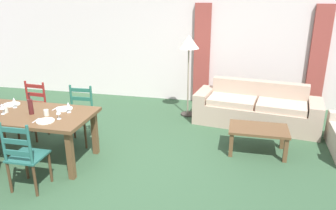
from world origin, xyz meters
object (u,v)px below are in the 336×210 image
Objects in this scene: coffee_cup_primary at (46,113)px; coffee_table at (258,132)px; wine_glass_near_right at (58,111)px; couch at (256,110)px; dining_chair_near_right at (25,156)px; coffee_cup_secondary at (6,110)px; dining_table at (29,118)px; dining_chair_far_left at (33,110)px; standing_lamp at (189,47)px; dining_chair_far_right at (80,115)px; wine_glass_far_left at (14,101)px; wine_glass_near_left at (2,107)px; wine_glass_far_right at (68,105)px; wine_bottle at (31,106)px.

coffee_table is (2.99, 1.02, -0.44)m from coffee_cup_primary.
couch is at bearing 39.92° from wine_glass_near_right.
dining_chair_near_right is 10.67× the size of coffee_cup_secondary.
dining_table is 0.62m from wine_glass_near_right.
coffee_cup_primary is 1.00× the size of coffee_cup_secondary.
dining_chair_near_right is at bearing -149.39° from coffee_table.
standing_lamp is (2.45, 1.62, 0.93)m from dining_chair_far_left.
couch is (3.34, 2.19, -0.37)m from dining_table.
coffee_cup_primary is (-0.10, 0.70, 0.32)m from dining_chair_near_right.
dining_chair_far_right is at bearing 46.39° from coffee_cup_secondary.
dining_chair_far_right is at bearing 36.54° from wine_glass_far_left.
standing_lamp is (2.29, 2.50, 0.55)m from wine_glass_near_left.
wine_glass_far_left is at bearing 154.47° from dining_table.
dining_chair_far_right is 1.02m from wine_glass_far_left.
coffee_table is (3.64, 1.04, -0.44)m from coffee_cup_secondary.
standing_lamp is (1.39, 2.23, 0.55)m from wine_glass_far_right.
dining_chair_far_right is at bearing 48.58° from wine_glass_near_left.
wine_glass_far_left is (-0.41, 0.18, -0.01)m from wine_bottle.
dining_chair_near_right reaches higher than wine_glass_near_right.
wine_glass_near_left is (0.16, -0.88, 0.38)m from dining_chair_far_left.
wine_bottle is 0.19× the size of standing_lamp.
wine_glass_near_right is (0.15, -0.84, 0.38)m from dining_chair_far_right.
dining_table is at bearing -165.92° from wine_glass_far_right.
wine_glass_far_right is at bearing 16.86° from wine_glass_near_left.
coffee_cup_primary reaches higher than coffee_table.
wine_glass_near_right is 0.27m from wine_glass_far_right.
coffee_cup_primary is at bearing -124.19° from standing_lamp.
dining_chair_far_right is at bearing 65.25° from wine_bottle.
coffee_cup_primary is 0.05× the size of standing_lamp.
coffee_table is 0.55× the size of standing_lamp.
dining_table is 1.98× the size of dining_chair_far_right.
coffee_cup_secondary is 4.32m from couch.
coffee_cup_primary is at bearing 1.97° from coffee_cup_secondary.
wine_bottle is 1.96× the size of wine_glass_near_right.
dining_chair_near_right is 5.96× the size of wine_glass_near_left.
standing_lamp is at bearing 55.81° from coffee_cup_primary.
dining_chair_near_right is 1.75m from dining_chair_far_left.
wine_glass_near_left and wine_glass_far_left have the same top height.
dining_chair_far_right is at bearing 90.17° from dining_chair_near_right.
couch is at bearing 26.88° from dining_chair_far_right.
dining_chair_far_left is at bearing 149.80° from wine_glass_far_right.
wine_glass_near_left is at bearing 140.66° from dining_chair_near_right.
wine_glass_far_right is at bearing -122.03° from standing_lamp.
wine_glass_near_left is 0.89m from wine_glass_near_right.
wine_bottle reaches higher than wine_glass_far_left.
wine_glass_near_right is at bearing -10.41° from wine_bottle.
wine_glass_far_left is at bearing 92.88° from wine_glass_near_left.
dining_chair_far_left is at bearing 135.20° from coffee_cup_primary.
wine_glass_near_left is at bearing -131.42° from dining_chair_far_right.
dining_chair_far_left reaches higher than couch.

